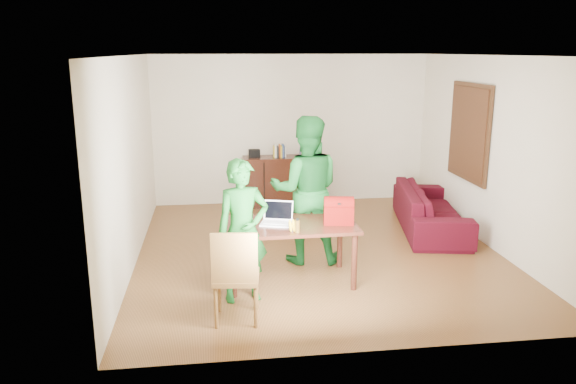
{
  "coord_description": "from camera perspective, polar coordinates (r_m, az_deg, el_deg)",
  "views": [
    {
      "loc": [
        -1.41,
        -7.38,
        2.77
      ],
      "look_at": [
        -0.53,
        -0.79,
        1.08
      ],
      "focal_mm": 35.0,
      "sensor_mm": 36.0,
      "label": 1
    }
  ],
  "objects": [
    {
      "name": "chair",
      "position": [
        5.97,
        -5.24,
        -10.26
      ],
      "size": [
        0.51,
        0.49,
        1.03
      ],
      "rotation": [
        0.0,
        0.0,
        -0.11
      ],
      "color": "brown",
      "rests_on": "ground"
    },
    {
      "name": "red_bag",
      "position": [
        6.76,
        5.16,
        -2.14
      ],
      "size": [
        0.38,
        0.26,
        0.26
      ],
      "primitive_type": "cube",
      "rotation": [
        0.0,
        0.0,
        -0.16
      ],
      "color": "#6C0C07",
      "rests_on": "table"
    },
    {
      "name": "laptop",
      "position": [
        6.72,
        -1.22,
        -2.93
      ],
      "size": [
        0.42,
        0.34,
        0.25
      ],
      "rotation": [
        0.0,
        0.0,
        -0.29
      ],
      "color": "white",
      "rests_on": "table"
    },
    {
      "name": "bottle",
      "position": [
        6.41,
        0.96,
        -3.44
      ],
      "size": [
        0.07,
        0.07,
        0.17
      ],
      "primitive_type": "cylinder",
      "rotation": [
        0.0,
        0.0,
        0.35
      ],
      "color": "#553B13",
      "rests_on": "table"
    },
    {
      "name": "sofa",
      "position": [
        9.14,
        14.3,
        -1.68
      ],
      "size": [
        1.31,
        2.41,
        0.67
      ],
      "primitive_type": "imported",
      "rotation": [
        0.0,
        0.0,
        1.38
      ],
      "color": "#370713",
      "rests_on": "ground"
    },
    {
      "name": "bananas",
      "position": [
        6.45,
        0.58,
        -3.82
      ],
      "size": [
        0.18,
        0.15,
        0.06
      ],
      "primitive_type": null,
      "rotation": [
        0.0,
        0.0,
        0.4
      ],
      "color": "gold",
      "rests_on": "table"
    },
    {
      "name": "room",
      "position": [
        7.78,
        3.07,
        3.39
      ],
      "size": [
        5.2,
        5.7,
        2.9
      ],
      "color": "#482D12",
      "rests_on": "ground"
    },
    {
      "name": "table",
      "position": [
        6.79,
        0.22,
        -3.97
      ],
      "size": [
        1.59,
        0.91,
        0.74
      ],
      "rotation": [
        0.0,
        0.0,
        0.01
      ],
      "color": "black",
      "rests_on": "ground"
    },
    {
      "name": "person_far",
      "position": [
        7.38,
        1.83,
        0.2
      ],
      "size": [
        1.04,
        0.86,
        1.96
      ],
      "primitive_type": "imported",
      "rotation": [
        0.0,
        0.0,
        3.01
      ],
      "color": "#13551E",
      "rests_on": "ground"
    },
    {
      "name": "person_near",
      "position": [
        6.27,
        -4.62,
        -3.99
      ],
      "size": [
        0.66,
        0.5,
        1.63
      ],
      "primitive_type": "imported",
      "rotation": [
        0.0,
        0.0,
        0.19
      ],
      "color": "#125118",
      "rests_on": "ground"
    }
  ]
}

